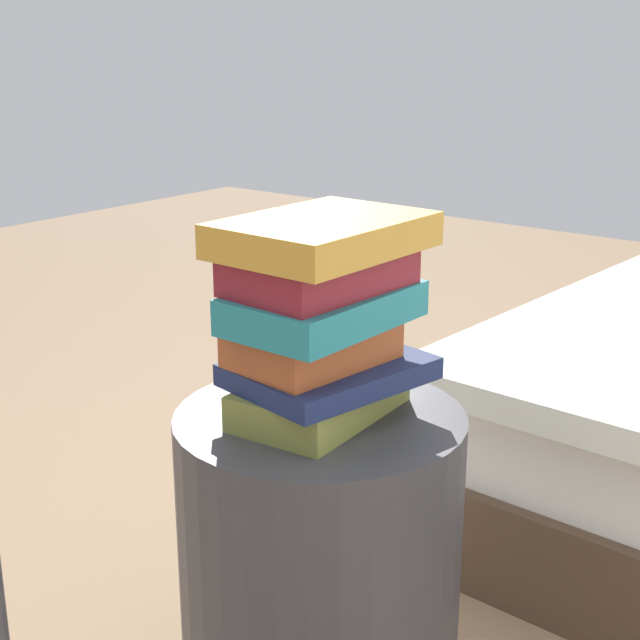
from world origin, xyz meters
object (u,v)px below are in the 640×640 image
at_px(book_navy, 329,371).
at_px(book_maroon, 320,272).
at_px(book_rust, 312,343).
at_px(side_table, 320,580).
at_px(book_ochre, 324,235).
at_px(book_teal, 325,307).
at_px(book_olive, 318,398).

bearing_deg(book_navy, book_maroon, -17.96).
height_order(book_rust, book_maroon, book_maroon).
height_order(book_navy, book_rust, book_rust).
relative_size(side_table, book_navy, 2.07).
bearing_deg(book_ochre, side_table, -3.59).
xyz_separation_m(side_table, book_navy, (-0.01, 0.01, 0.35)).
xyz_separation_m(book_maroon, book_ochre, (-0.01, -0.00, 0.05)).
xyz_separation_m(book_rust, book_maroon, (-0.01, 0.01, 0.11)).
relative_size(book_navy, book_teal, 0.98).
height_order(side_table, book_teal, book_teal).
bearing_deg(book_teal, book_rust, -51.16).
bearing_deg(book_navy, side_table, -37.93).
bearing_deg(book_maroon, book_rust, -61.74).
xyz_separation_m(book_navy, book_maroon, (0.01, -0.01, 0.15)).
xyz_separation_m(side_table, book_teal, (-0.00, 0.01, 0.45)).
xyz_separation_m(side_table, book_maroon, (0.00, 0.00, 0.50)).
relative_size(book_rust, book_ochre, 0.76).
bearing_deg(book_olive, book_maroon, 55.81).
distance_m(book_rust, book_teal, 0.06).
height_order(side_table, book_ochre, book_ochre).
bearing_deg(book_rust, book_navy, 141.36).
bearing_deg(book_olive, book_ochre, 140.29).
bearing_deg(book_maroon, side_table, -130.10).
height_order(book_teal, book_ochre, book_ochre).
bearing_deg(side_table, book_olive, -105.00).
distance_m(side_table, book_olive, 0.30).
distance_m(book_teal, book_ochre, 0.10).
relative_size(book_navy, book_ochre, 0.92).
height_order(book_olive, book_teal, book_teal).
distance_m(book_olive, book_rust, 0.09).
relative_size(book_teal, book_ochre, 0.94).
bearing_deg(side_table, book_rust, -42.05).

